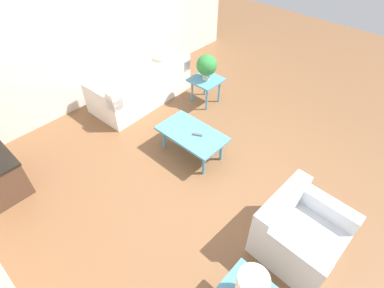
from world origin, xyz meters
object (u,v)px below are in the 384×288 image
Objects in this scene: sofa at (142,87)px; side_table_plant at (206,82)px; armchair at (298,233)px; table_lamp at (252,285)px; coffee_table at (192,135)px; potted_plant at (207,66)px.

side_table_plant is at bearing 127.16° from sofa.
armchair is 1.20m from table_lamp.
sofa is 4.75× the size of table_lamp.
coffee_table is at bearing 72.86° from sofa.
armchair is at bearing 75.46° from sofa.
side_table_plant is (2.86, -1.62, 0.14)m from armchair.
table_lamp reaches higher than side_table_plant.
side_table_plant is 1.31× the size of table_lamp.
coffee_table is 2.55m from table_lamp.
sofa is 1.84m from coffee_table.
table_lamp is (-2.87, 2.71, 0.35)m from side_table_plant.
side_table_plant is at bearing 180.00° from potted_plant.
side_table_plant is at bearing -57.49° from coffee_table.
coffee_table is (2.05, -0.35, 0.09)m from armchair.
armchair is 3.29m from side_table_plant.
potted_plant is at bearing 62.32° from armchair.
sofa reaches higher than side_table_plant.
sofa is at bearing -26.40° from table_lamp.
potted_plant reaches higher than armchair.
side_table_plant is 1.15× the size of potted_plant.
potted_plant is 3.94m from table_lamp.
side_table_plant is 3.96m from table_lamp.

